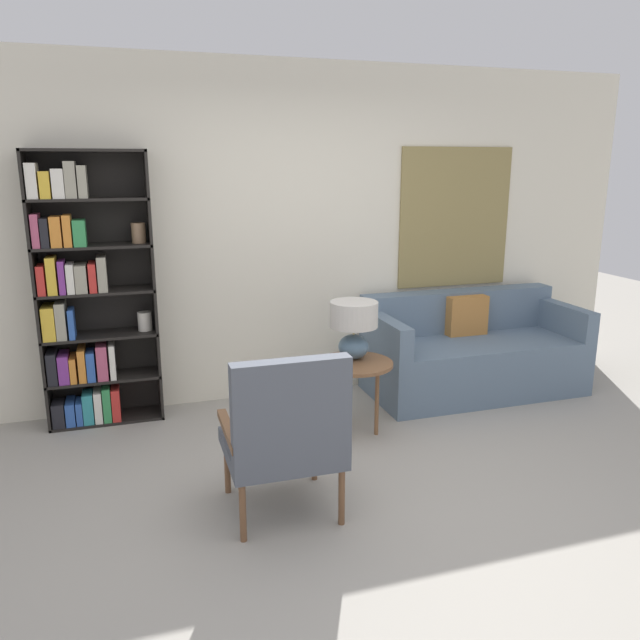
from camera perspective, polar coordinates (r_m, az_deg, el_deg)
ground_plane at (r=3.69m, az=4.59°, el=-17.17°), size 14.00×14.00×0.00m
wall_back at (r=5.13m, az=-3.37°, el=7.82°), size 6.40×0.08×2.70m
bookshelf at (r=4.86m, az=-20.73°, el=1.76°), size 0.83×0.30×2.01m
armchair at (r=3.38m, az=-3.10°, el=-10.04°), size 0.64×0.61×0.96m
couch at (r=5.53m, az=13.69°, el=-3.03°), size 1.80×0.83×0.83m
side_table at (r=4.47m, az=3.20°, el=-4.52°), size 0.54×0.54×0.54m
table_lamp at (r=4.45m, az=3.11°, el=-0.32°), size 0.34×0.34×0.42m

